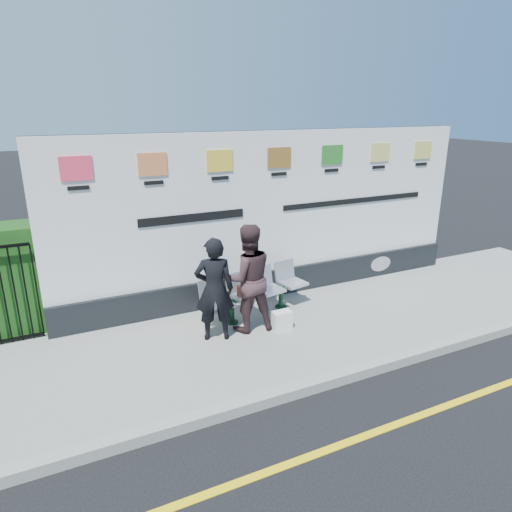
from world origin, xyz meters
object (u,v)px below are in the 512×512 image
(bench, at_px, (257,303))
(woman_right, at_px, (248,278))
(billboard, at_px, (276,227))
(woman_left, at_px, (214,289))

(bench, bearing_deg, woman_right, -142.90)
(bench, xyz_separation_m, woman_right, (-0.36, -0.39, 0.65))
(billboard, height_order, woman_left, billboard)
(woman_left, distance_m, woman_right, 0.58)
(bench, bearing_deg, billboard, 34.39)
(billboard, bearing_deg, bench, -135.02)
(woman_left, height_order, woman_right, woman_right)
(woman_right, bearing_deg, bench, -125.64)
(billboard, bearing_deg, woman_right, -134.10)
(billboard, relative_size, bench, 4.06)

